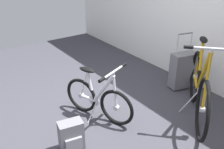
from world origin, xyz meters
name	(u,v)px	position (x,y,z in m)	size (l,w,h in m)	color
ground_plane	(89,125)	(0.00, 0.00, 0.00)	(6.42, 6.42, 0.00)	#38383F
folding_bike_foreground	(98,98)	(-0.08, 0.18, 0.27)	(0.91, 0.53, 0.69)	black
display_bike_left	(199,88)	(0.60, 1.17, 0.38)	(1.04, 1.11, 1.02)	black
rolling_suitcase	(183,70)	(0.01, 1.60, 0.28)	(0.26, 0.39, 0.83)	slate
backpack_on_floor	(71,136)	(0.23, -0.34, 0.16)	(0.21, 0.27, 0.32)	slate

